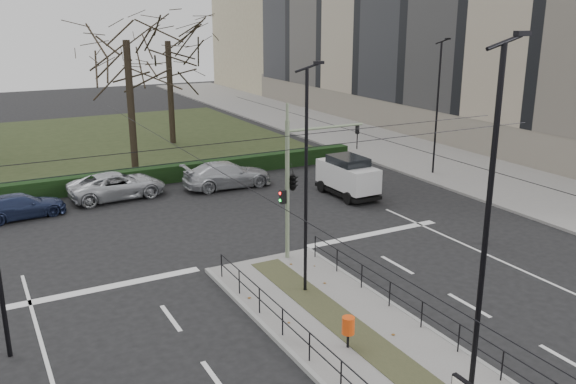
# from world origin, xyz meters

# --- Properties ---
(ground) EXTENTS (140.00, 140.00, 0.00)m
(ground) POSITION_xyz_m (0.00, 0.00, 0.00)
(ground) COLOR black
(ground) RESTS_ON ground
(median_island) EXTENTS (4.40, 15.00, 0.14)m
(median_island) POSITION_xyz_m (0.00, -2.50, 0.07)
(median_island) COLOR slate
(median_island) RESTS_ON ground
(sidewalk_east) EXTENTS (8.00, 90.00, 0.14)m
(sidewalk_east) POSITION_xyz_m (18.00, 22.00, 0.07)
(sidewalk_east) COLOR slate
(sidewalk_east) RESTS_ON ground
(park) EXTENTS (38.00, 26.00, 0.10)m
(park) POSITION_xyz_m (-6.00, 32.00, 0.05)
(park) COLOR #283118
(park) RESTS_ON ground
(hedge) EXTENTS (38.00, 1.00, 1.00)m
(hedge) POSITION_xyz_m (-6.00, 18.60, 0.50)
(hedge) COLOR black
(hedge) RESTS_ON ground
(apartment_block) EXTENTS (13.09, 52.10, 21.64)m
(apartment_block) POSITION_xyz_m (27.97, 23.97, 10.39)
(apartment_block) COLOR tan
(apartment_block) RESTS_ON ground
(median_railing) EXTENTS (4.14, 13.24, 0.92)m
(median_railing) POSITION_xyz_m (0.00, -2.60, 0.98)
(median_railing) COLOR black
(median_railing) RESTS_ON median_island
(catenary) EXTENTS (20.00, 34.00, 6.00)m
(catenary) POSITION_xyz_m (0.00, 1.62, 3.42)
(catenary) COLOR black
(catenary) RESTS_ON ground
(traffic_light) EXTENTS (3.90, 2.15, 5.65)m
(traffic_light) POSITION_xyz_m (1.36, 4.50, 3.43)
(traffic_light) COLOR gray
(traffic_light) RESTS_ON median_island
(litter_bin) EXTENTS (0.39, 0.39, 0.99)m
(litter_bin) POSITION_xyz_m (-0.67, -2.50, 0.85)
(litter_bin) COLOR black
(litter_bin) RESTS_ON median_island
(streetlamp_median_near) EXTENTS (0.77, 0.16, 9.23)m
(streetlamp_median_near) POSITION_xyz_m (0.37, -6.46, 4.83)
(streetlamp_median_near) COLOR black
(streetlamp_median_near) RESTS_ON median_island
(streetlamp_median_far) EXTENTS (0.68, 0.14, 8.08)m
(streetlamp_median_far) POSITION_xyz_m (0.16, 1.48, 4.25)
(streetlamp_median_far) COLOR black
(streetlamp_median_far) RESTS_ON median_island
(streetlamp_sidewalk) EXTENTS (0.68, 0.14, 8.17)m
(streetlamp_sidewalk) POSITION_xyz_m (15.56, 12.33, 4.29)
(streetlamp_sidewalk) COLOR black
(streetlamp_sidewalk) RESTS_ON sidewalk_east
(parked_car_third) EXTENTS (4.31, 2.09, 1.21)m
(parked_car_third) POSITION_xyz_m (-7.96, 15.49, 0.60)
(parked_car_third) COLOR #202A4C
(parked_car_third) RESTS_ON ground
(parked_car_fourth) EXTENTS (5.29, 2.69, 1.43)m
(parked_car_fourth) POSITION_xyz_m (-3.00, 16.59, 0.72)
(parked_car_fourth) COLOR #B8BAC0
(parked_car_fourth) RESTS_ON ground
(white_van) EXTENTS (1.94, 4.08, 2.23)m
(white_van) POSITION_xyz_m (8.28, 11.03, 1.17)
(white_van) COLOR silver
(white_van) RESTS_ON ground
(bare_tree_center) EXTENTS (6.97, 6.97, 10.16)m
(bare_tree_center) POSITION_xyz_m (4.11, 28.95, 7.18)
(bare_tree_center) COLOR black
(bare_tree_center) RESTS_ON park
(bare_tree_near) EXTENTS (6.04, 6.04, 10.74)m
(bare_tree_near) POSITION_xyz_m (-0.71, 21.68, 7.58)
(bare_tree_near) COLOR black
(bare_tree_near) RESTS_ON park
(parked_car_fifth) EXTENTS (5.24, 2.30, 1.50)m
(parked_car_fifth) POSITION_xyz_m (3.13, 15.80, 0.75)
(parked_car_fifth) COLOR #B8BAC0
(parked_car_fifth) RESTS_ON ground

